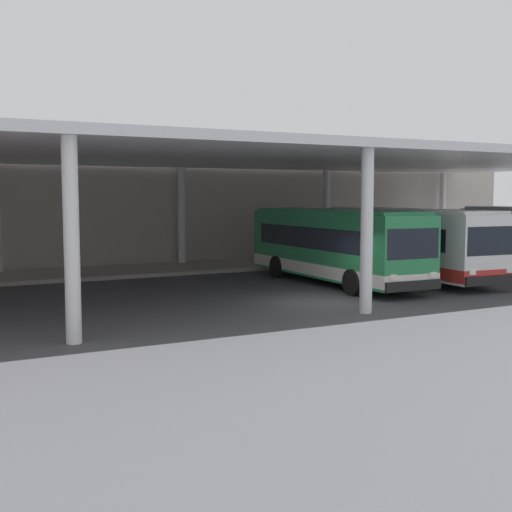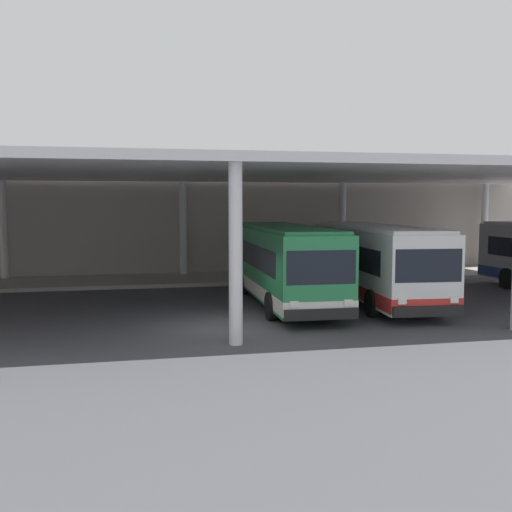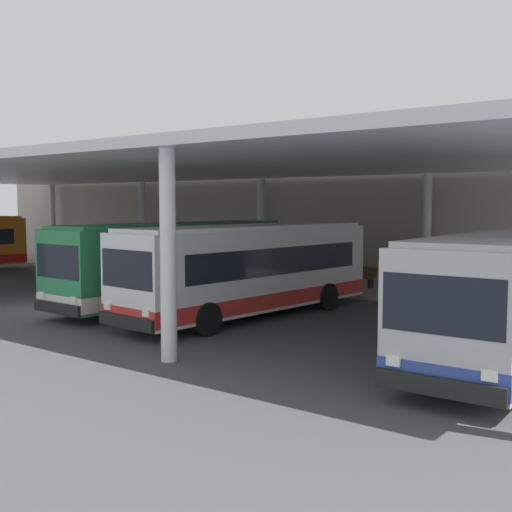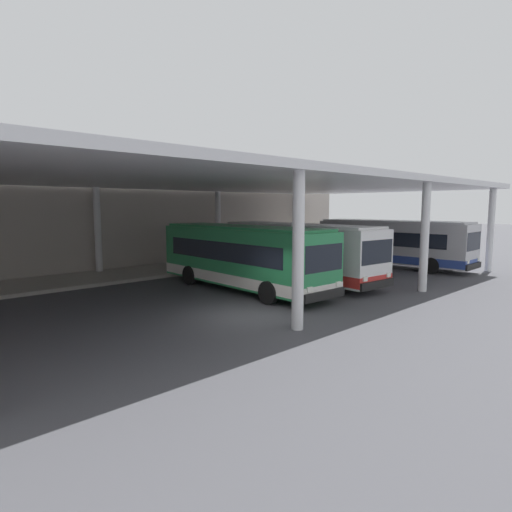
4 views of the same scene
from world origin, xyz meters
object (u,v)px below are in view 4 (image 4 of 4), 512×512
Objects in this scene: bus_second_bay at (242,256)px; bus_far_bay at (392,243)px; trash_bin at (247,252)px; bus_middle_bay at (297,251)px; bench_waiting at (205,257)px.

bus_far_bay is (12.82, -1.07, 0.00)m from bus_second_bay.
trash_bin is (7.52, 7.98, -0.98)m from bus_second_bay.
trash_bin is at bearing 65.89° from bus_middle_bay.
bus_second_bay and bus_far_bay have the same top height.
bus_middle_bay is at bearing 174.86° from bus_far_bay.
trash_bin is at bearing 46.70° from bus_second_bay.
bus_middle_bay is at bearing -3.84° from bus_second_bay.
bus_second_bay is at bearing -114.25° from bench_waiting.
bench_waiting is at bearing -179.09° from trash_bin.
bench_waiting is at bearing 91.87° from bus_middle_bay.
bench_waiting is 3.95m from trash_bin.
bus_middle_bay reaches higher than bench_waiting.
bench_waiting is at bearing 135.86° from bus_far_bay.
bus_second_bay is 10.82× the size of trash_bin.
trash_bin reaches higher than bench_waiting.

